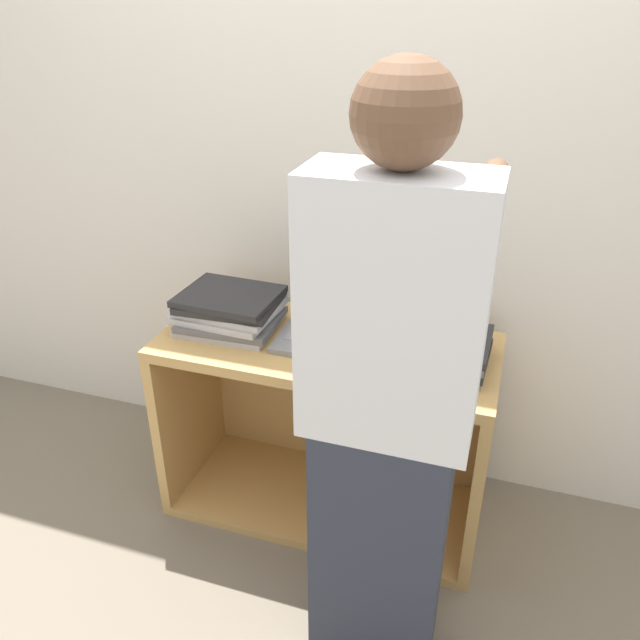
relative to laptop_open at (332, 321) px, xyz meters
The scene contains 7 objects.
ground_plane 0.81m from the laptop_open, 90.00° to the right, with size 12.00×12.00×0.00m, color #756B5B.
wall_back 0.54m from the laptop_open, 90.00° to the left, with size 8.00×0.05×2.40m.
cart 0.40m from the laptop_open, 90.00° to the left, with size 1.11×0.49×0.70m.
laptop_open is the anchor object (origin of this frame).
laptop_stack_left 0.35m from the laptop_open, behind, with size 0.34×0.28×0.13m.
laptop_stack_right 0.35m from the laptop_open, ahead, with size 0.33×0.27×0.09m.
person 0.62m from the laptop_open, 60.37° to the right, with size 0.40×0.53×1.61m.
Camera 1 is at (0.53, -1.44, 1.71)m, focal length 35.00 mm.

